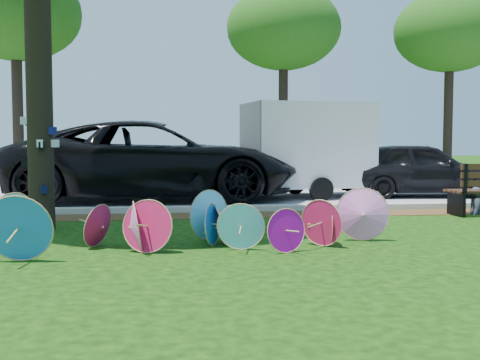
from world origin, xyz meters
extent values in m
plane|color=black|center=(0.00, 0.00, 0.00)|extent=(90.00, 90.00, 0.00)
cube|color=#472D16|center=(0.00, 4.50, 0.01)|extent=(90.00, 1.00, 0.01)
cube|color=#B7B5AD|center=(0.00, 5.20, 0.06)|extent=(90.00, 0.30, 0.12)
cube|color=gray|center=(0.00, 9.35, 0.01)|extent=(90.00, 8.00, 0.01)
cylinder|color=black|center=(-2.82, 3.04, 3.14)|extent=(0.44, 0.44, 6.28)
cone|color=#F07AD6|center=(-1.15, 0.78, 0.36)|extent=(0.27, 0.73, 0.72)
cone|color=#63C9F2|center=(0.00, 1.55, 0.39)|extent=(0.70, 0.58, 0.79)
cone|color=blue|center=(-0.06, 1.13, 0.32)|extent=(0.37, 0.63, 0.63)
cone|color=#B71646|center=(1.73, 0.94, 0.31)|extent=(0.13, 0.62, 0.62)
cone|color=#B71646|center=(1.58, 0.85, 0.35)|extent=(0.58, 0.60, 0.70)
cone|color=#63C9F2|center=(0.35, 0.69, 0.34)|extent=(0.71, 0.32, 0.69)
cone|color=#F07AD6|center=(2.28, 1.15, 0.41)|extent=(0.83, 0.30, 0.83)
cone|color=blue|center=(-2.55, 0.24, 0.45)|extent=(0.91, 0.38, 0.90)
cone|color=#B7079E|center=(0.93, 0.44, 0.31)|extent=(0.63, 0.36, 0.63)
cone|color=#B71646|center=(-1.64, 1.16, 0.32)|extent=(0.52, 0.68, 0.65)
cone|color=#63C9F2|center=(-2.92, 1.14, 0.42)|extent=(0.78, 0.83, 0.85)
cone|color=#F07AD6|center=(0.18, 1.21, 0.31)|extent=(0.31, 0.61, 0.60)
cone|color=#B71646|center=(-0.94, 0.71, 0.37)|extent=(0.78, 0.51, 0.75)
imported|color=black|center=(-0.98, 7.70, 1.00)|extent=(7.28, 3.48, 2.00)
imported|color=black|center=(6.10, 7.79, 0.74)|extent=(4.51, 2.22, 1.48)
cube|color=silver|center=(3.06, 8.02, 1.40)|extent=(3.37, 2.37, 2.80)
imported|color=#363E4A|center=(5.71, 4.02, 0.55)|extent=(0.43, 0.31, 1.10)
cylinder|color=black|center=(-5.67, 13.73, 2.50)|extent=(0.36, 0.36, 5.00)
ellipsoid|color=#193F0E|center=(-5.67, 13.73, 5.80)|extent=(4.40, 4.40, 3.20)
cylinder|color=black|center=(3.87, 15.41, 2.50)|extent=(0.36, 0.36, 5.00)
ellipsoid|color=#193F0E|center=(3.87, 15.41, 5.80)|extent=(4.40, 4.40, 3.20)
cylinder|color=black|center=(10.53, 15.23, 2.50)|extent=(0.36, 0.36, 5.00)
ellipsoid|color=#193F0E|center=(10.53, 15.23, 5.80)|extent=(4.40, 4.40, 3.20)
camera|label=1|loc=(-0.71, -7.63, 1.58)|focal=45.00mm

